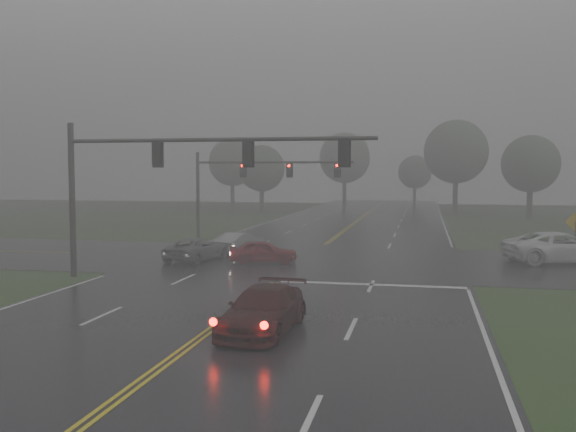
% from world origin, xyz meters
% --- Properties ---
extents(ground, '(180.00, 180.00, 0.00)m').
position_xyz_m(ground, '(0.00, 0.00, 0.00)').
color(ground, '#2A441D').
rests_on(ground, ground).
extents(main_road, '(18.00, 160.00, 0.02)m').
position_xyz_m(main_road, '(0.00, 20.00, 0.00)').
color(main_road, black).
rests_on(main_road, ground).
extents(cross_street, '(120.00, 14.00, 0.02)m').
position_xyz_m(cross_street, '(0.00, 22.00, 0.00)').
color(cross_street, black).
rests_on(cross_street, ground).
extents(stop_bar, '(8.50, 0.50, 0.01)m').
position_xyz_m(stop_bar, '(4.50, 14.40, 0.00)').
color(stop_bar, silver).
rests_on(stop_bar, ground).
extents(sedan_maroon, '(2.31, 5.07, 1.44)m').
position_xyz_m(sedan_maroon, '(1.75, 4.96, 0.00)').
color(sedan_maroon, black).
rests_on(sedan_maroon, ground).
extents(sedan_red, '(4.11, 2.35, 1.32)m').
position_xyz_m(sedan_red, '(-2.08, 20.12, 0.00)').
color(sedan_red, maroon).
rests_on(sedan_red, ground).
extents(sedan_silver, '(2.42, 4.31, 1.34)m').
position_xyz_m(sedan_silver, '(-4.61, 23.98, 0.00)').
color(sedan_silver, gray).
rests_on(sedan_silver, ground).
extents(car_grey, '(3.11, 5.09, 1.32)m').
position_xyz_m(car_grey, '(-6.15, 20.47, 0.00)').
color(car_grey, '#515358').
rests_on(car_grey, ground).
extents(pickup_white, '(6.89, 4.63, 1.76)m').
position_xyz_m(pickup_white, '(14.46, 23.73, 0.00)').
color(pickup_white, white).
rests_on(pickup_white, ground).
extents(signal_gantry_near, '(15.11, 0.33, 7.59)m').
position_xyz_m(signal_gantry_near, '(-5.46, 13.80, 5.37)').
color(signal_gantry_near, black).
rests_on(signal_gantry_near, ground).
extents(signal_gantry_far, '(12.08, 0.34, 6.68)m').
position_xyz_m(signal_gantry_far, '(-6.46, 31.80, 4.70)').
color(signal_gantry_far, black).
rests_on(signal_gantry_far, ground).
extents(sign_diamond_east, '(1.20, 0.27, 2.91)m').
position_xyz_m(sign_diamond_east, '(15.42, 24.74, 1.97)').
color(sign_diamond_east, black).
rests_on(sign_diamond_east, ground).
extents(tree_nw_a, '(5.75, 5.75, 8.45)m').
position_xyz_m(tree_nw_a, '(-12.84, 61.94, 5.55)').
color(tree_nw_a, '#362923').
rests_on(tree_nw_a, ground).
extents(tree_ne_a, '(7.90, 7.90, 11.60)m').
position_xyz_m(tree_ne_a, '(10.62, 67.45, 7.64)').
color(tree_ne_a, '#362923').
rests_on(tree_ne_a, ground).
extents(tree_n_mid, '(7.42, 7.42, 10.90)m').
position_xyz_m(tree_n_mid, '(-4.60, 78.68, 7.17)').
color(tree_n_mid, '#362923').
rests_on(tree_n_mid, ground).
extents(tree_e_near, '(6.23, 6.23, 9.15)m').
position_xyz_m(tree_e_near, '(18.09, 58.86, 6.01)').
color(tree_e_near, '#362923').
rests_on(tree_e_near, ground).
extents(tree_nw_b, '(6.70, 6.70, 9.84)m').
position_xyz_m(tree_nw_b, '(-19.75, 72.27, 6.48)').
color(tree_nw_b, '#362923').
rests_on(tree_nw_b, ground).
extents(tree_n_far, '(5.27, 5.27, 7.73)m').
position_xyz_m(tree_n_far, '(5.35, 88.18, 5.08)').
color(tree_n_far, '#362923').
rests_on(tree_n_far, ground).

